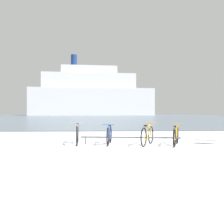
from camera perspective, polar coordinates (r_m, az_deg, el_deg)
ground at (r=60.16m, az=-2.00°, el=-1.19°), size 80.00×132.00×0.08m
bike_rack at (r=9.57m, az=4.06°, el=-5.84°), size 3.74×0.56×0.31m
bicycle_0 at (r=9.89m, az=-7.85°, el=-4.99°), size 0.46×1.79×0.85m
bicycle_1 at (r=9.67m, az=-0.63°, el=-5.25°), size 0.46×1.63×0.79m
bicycle_2 at (r=9.52m, az=8.03°, el=-5.26°), size 0.78×1.53×0.82m
bicycle_3 at (r=9.72m, az=14.28°, el=-5.24°), size 0.75×1.65×0.78m
ferry_ship at (r=91.34m, az=-4.76°, el=3.82°), size 44.01×15.49×21.66m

